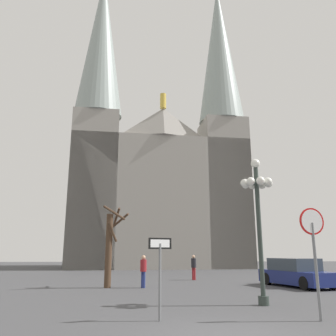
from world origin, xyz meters
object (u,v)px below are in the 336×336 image
cathedral (158,171)px  stop_sign (314,241)px  street_lamp (258,206)px  pedestrian_walking (143,268)px  bare_tree (110,246)px  parked_car_near_navy (296,273)px  one_way_arrow_sign (160,265)px  pedestrian_standing (194,265)px

cathedral → stop_sign: 33.76m
street_lamp → pedestrian_walking: street_lamp is taller
cathedral → street_lamp: 30.67m
bare_tree → street_lamp: bearing=-47.6°
stop_sign → parked_car_near_navy: 9.74m
one_way_arrow_sign → parked_car_near_navy: 11.55m
parked_car_near_navy → cathedral: bearing=105.1°
stop_sign → pedestrian_walking: bearing=117.1°
parked_car_near_navy → pedestrian_standing: 6.75m
street_lamp → pedestrian_standing: (-0.78, 11.07, -2.43)m
pedestrian_standing → one_way_arrow_sign: bearing=-101.9°
cathedral → one_way_arrow_sign: cathedral is taller
parked_car_near_navy → pedestrian_walking: size_ratio=2.99×
bare_tree → parked_car_near_navy: size_ratio=0.85×
cathedral → pedestrian_standing: size_ratio=24.07×
one_way_arrow_sign → parked_car_near_navy: one_way_arrow_sign is taller
street_lamp → pedestrian_walking: 7.79m
street_lamp → pedestrian_walking: size_ratio=3.21×
one_way_arrow_sign → bare_tree: bare_tree is taller
stop_sign → bare_tree: 11.14m
street_lamp → bare_tree: (-5.80, 6.34, -1.30)m
bare_tree → pedestrian_standing: bearing=43.3°
street_lamp → one_way_arrow_sign: bearing=-145.6°
cathedral → pedestrian_standing: 21.26m
cathedral → pedestrian_standing: bearing=-85.2°
bare_tree → pedestrian_walking: 2.07m
stop_sign → pedestrian_standing: size_ratio=1.89×
pedestrian_walking → parked_car_near_navy: bearing=0.2°
bare_tree → pedestrian_standing: size_ratio=2.61×
one_way_arrow_sign → street_lamp: size_ratio=0.42×
stop_sign → street_lamp: (-0.55, 2.81, 1.32)m
parked_car_near_navy → pedestrian_walking: bearing=-179.8°
stop_sign → street_lamp: 3.15m
cathedral → parked_car_near_navy: bearing=-74.9°
street_lamp → parked_car_near_navy: 7.84m
parked_car_near_navy → pedestrian_standing: bearing=134.2°
pedestrian_walking → bare_tree: bearing=175.4°
pedestrian_walking → pedestrian_standing: bearing=56.1°
parked_car_near_navy → pedestrian_walking: 7.97m
cathedral → pedestrian_walking: (-1.71, -23.30, -10.45)m
stop_sign → pedestrian_walking: (-4.60, 9.01, -1.09)m
stop_sign → one_way_arrow_sign: (-4.18, 0.33, -0.64)m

